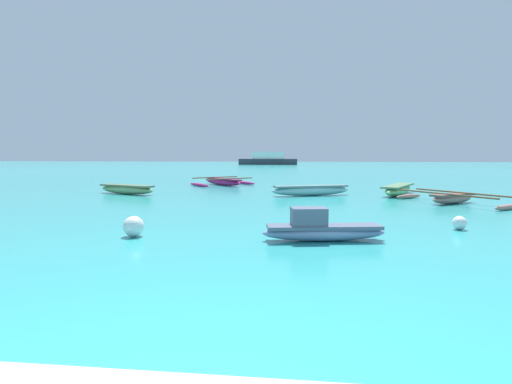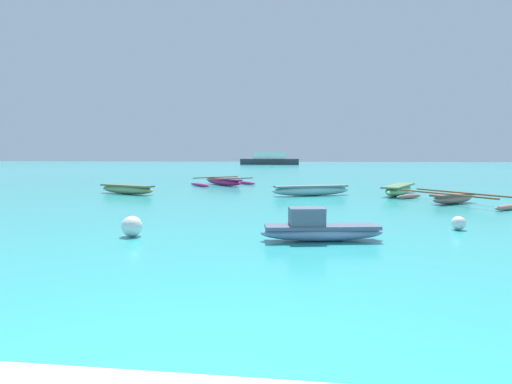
% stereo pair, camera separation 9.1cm
% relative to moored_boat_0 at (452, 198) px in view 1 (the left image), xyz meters
% --- Properties ---
extents(moored_boat_0, '(3.81, 4.53, 0.45)m').
position_rel_moored_boat_0_xyz_m(moored_boat_0, '(0.00, 0.00, 0.00)').
color(moored_boat_0, '#A27266').
rests_on(moored_boat_0, ground_plane).
extents(moored_boat_1, '(2.46, 3.95, 0.49)m').
position_rel_moored_boat_0_xyz_m(moored_boat_1, '(-1.28, 3.48, 0.06)').
color(moored_boat_1, '#7AC57B').
rests_on(moored_boat_1, ground_plane).
extents(moored_boat_2, '(3.87, 1.95, 0.49)m').
position_rel_moored_boat_0_xyz_m(moored_boat_2, '(-5.52, 2.54, 0.06)').
color(moored_boat_2, '#90C3C7').
rests_on(moored_boat_2, ground_plane).
extents(moored_boat_3, '(3.41, 1.87, 0.46)m').
position_rel_moored_boat_0_xyz_m(moored_boat_3, '(-14.59, 2.31, 0.04)').
color(moored_boat_3, '#82A069').
rests_on(moored_boat_3, ground_plane).
extents(moored_boat_4, '(2.83, 1.04, 0.75)m').
position_rel_moored_boat_0_xyz_m(moored_boat_4, '(-5.54, -7.60, 0.05)').
color(moored_boat_4, '#798BB6').
rests_on(moored_boat_4, ground_plane).
extents(moored_boat_5, '(4.30, 4.21, 0.51)m').
position_rel_moored_boat_0_xyz_m(moored_boat_5, '(-11.00, 8.58, 0.02)').
color(moored_boat_5, '#A71F65').
rests_on(moored_boat_5, ground_plane).
extents(mooring_buoy_0, '(0.49, 0.49, 0.49)m').
position_rel_moored_boat_0_xyz_m(mooring_buoy_0, '(-9.93, -7.64, 0.03)').
color(mooring_buoy_0, white).
rests_on(mooring_buoy_0, ground_plane).
extents(mooring_buoy_1, '(0.35, 0.35, 0.35)m').
position_rel_moored_boat_0_xyz_m(mooring_buoy_1, '(-1.93, -5.86, -0.04)').
color(mooring_buoy_1, white).
rests_on(mooring_buoy_1, ground_plane).
extents(distant_ferry, '(12.08, 2.66, 2.66)m').
position_rel_moored_boat_0_xyz_m(distant_ferry, '(-12.82, 66.57, 0.87)').
color(distant_ferry, '#2D333D').
rests_on(distant_ferry, ground_plane).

